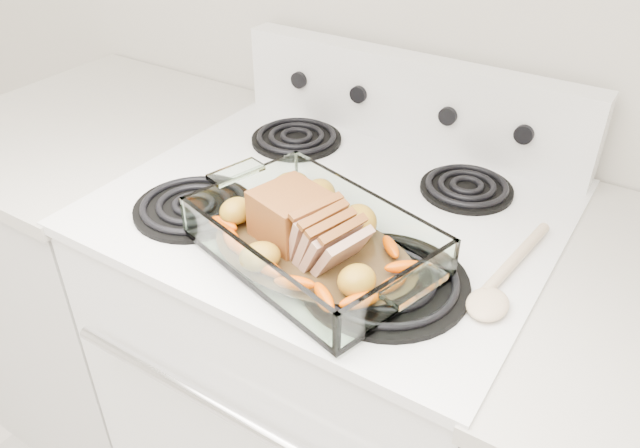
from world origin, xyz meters
The scene contains 6 objects.
electric_range centered at (0.00, 1.66, 0.48)m, with size 0.78×0.70×1.12m.
counter_left centered at (-0.67, 1.66, 0.47)m, with size 0.58×0.68×0.93m.
baking_dish centered at (0.07, 1.49, 0.96)m, with size 0.37×0.24×0.07m.
pork_roast centered at (0.04, 1.49, 0.99)m, with size 0.19×0.10×0.08m.
roast_vegetables centered at (0.06, 1.53, 0.97)m, with size 0.37×0.20×0.05m.
wooden_spoon centered at (0.34, 1.58, 0.95)m, with size 0.06×0.27×0.02m.
Camera 1 is at (0.49, 0.84, 1.53)m, focal length 35.00 mm.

